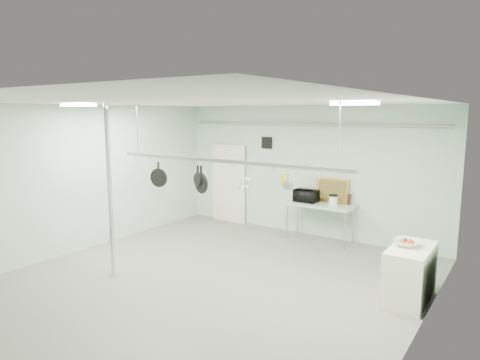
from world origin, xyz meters
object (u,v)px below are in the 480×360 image
Objects in this scene: side_cabinet at (410,274)px; skillet_right at (201,180)px; skillet_left at (159,174)px; chrome_pole at (110,192)px; fruit_bowl at (407,243)px; skillet_mid at (198,175)px; prep_table at (320,207)px; microwave at (306,196)px; coffee_canister at (333,201)px; pot_rack at (222,159)px.

skillet_right reaches higher than side_cabinet.
side_cabinet is 4.84m from skillet_left.
fruit_bowl is (4.77, 2.02, -0.65)m from chrome_pole.
skillet_mid is at bearing -163.96° from skillet_right.
skillet_right is at bearing -104.91° from prep_table.
prep_table is 3.56m from skillet_right.
skillet_right is (-0.51, -3.32, 0.78)m from microwave.
pot_rack is at bearing -102.67° from coffee_canister.
chrome_pole is at bearing -118.71° from prep_table.
chrome_pole is at bearing -154.65° from pot_rack.
prep_table is 3.61m from pot_rack.
side_cabinet is 2.37× the size of skillet_right.
skillet_right is at bearing 180.00° from pot_rack.
fruit_bowl is at bearing -45.27° from coffee_canister.
skillet_left reaches higher than coffee_canister.
skillet_mid is at bearing -162.59° from side_cabinet.
skillet_mid is 0.11m from skillet_right.
fruit_bowl is at bearing 142.35° from microwave.
prep_table reaches higher than side_cabinet.
skillet_mid is at bearing 80.15° from microwave.
microwave reaches higher than side_cabinet.
skillet_left is at bearing -159.32° from skillet_mid.
prep_table is at bearing 174.58° from coffee_canister.
microwave is (-0.37, 0.02, 0.22)m from prep_table.
microwave is 3.76m from skillet_left.
coffee_canister is (2.63, 4.17, -0.58)m from chrome_pole.
chrome_pole is at bearing -122.30° from coffee_canister.
skillet_mid is at bearing 33.83° from chrome_pole.
fruit_bowl is (2.87, 1.12, -1.28)m from pot_rack.
pot_rack is 1.60m from skillet_left.
fruit_bowl is 0.86× the size of skillet_left.
side_cabinet is at bearing -40.79° from prep_table.
skillet_mid is at bearing -111.57° from coffee_canister.
skillet_left is 1.07m from skillet_right.
prep_table is (2.30, 4.20, -0.77)m from chrome_pole.
pot_rack is 11.61× the size of fruit_bowl.
chrome_pole is 1.00m from skillet_left.
microwave is (0.03, 3.32, -1.17)m from pot_rack.
pot_rack is (-2.95, -1.10, 1.78)m from side_cabinet.
skillet_mid reaches higher than side_cabinet.
coffee_canister is 0.55× the size of fruit_bowl.
side_cabinet is at bearing -10.93° from fruit_bowl.
pot_rack is 0.65m from skillet_mid.
pot_rack is at bearing -14.61° from skillet_left.
chrome_pole is at bearing -157.59° from side_cabinet.
prep_table is at bearing 138.48° from fruit_bowl.
skillet_mid is (1.34, 0.90, 0.30)m from chrome_pole.
side_cabinet is 3.72m from microwave.
prep_table is 3.30m from fruit_bowl.
fruit_bowl is at bearing 169.07° from side_cabinet.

